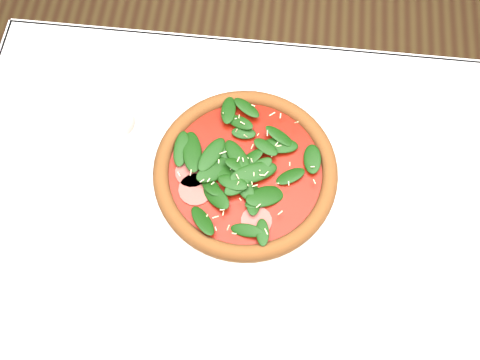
# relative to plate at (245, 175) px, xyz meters

# --- Properties ---
(ground) EXTENTS (6.00, 6.00, 0.00)m
(ground) POSITION_rel_plate_xyz_m (0.07, -0.09, -0.76)
(ground) COLOR brown
(ground) RESTS_ON ground
(dining_table) EXTENTS (1.21, 0.81, 0.75)m
(dining_table) POSITION_rel_plate_xyz_m (0.07, -0.09, -0.11)
(dining_table) COLOR white
(dining_table) RESTS_ON ground
(plate) EXTENTS (0.39, 0.39, 0.02)m
(plate) POSITION_rel_plate_xyz_m (0.00, 0.00, 0.00)
(plate) COLOR white
(plate) RESTS_ON dining_table
(pizza) EXTENTS (0.36, 0.36, 0.04)m
(pizza) POSITION_rel_plate_xyz_m (0.00, 0.00, 0.02)
(pizza) COLOR brown
(pizza) RESTS_ON plate
(wine_glass) EXTENTS (0.07, 0.07, 0.18)m
(wine_glass) POSITION_rel_plate_xyz_m (-0.22, 0.03, 0.12)
(wine_glass) COLOR white
(wine_glass) RESTS_ON dining_table
(napkin) EXTENTS (0.19, 0.15, 0.01)m
(napkin) POSITION_rel_plate_xyz_m (-0.12, -0.33, -0.00)
(napkin) COLOR white
(napkin) RESTS_ON dining_table
(fork) EXTENTS (0.10, 0.15, 0.00)m
(fork) POSITION_rel_plate_xyz_m (-0.13, -0.31, 0.01)
(fork) COLOR #BBBBC0
(fork) RESTS_ON napkin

